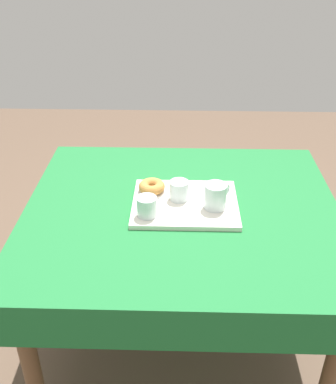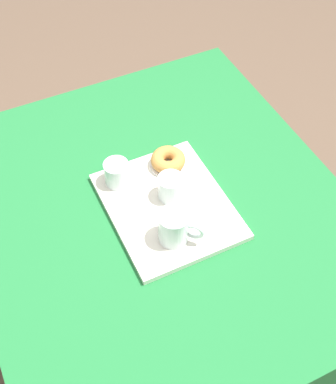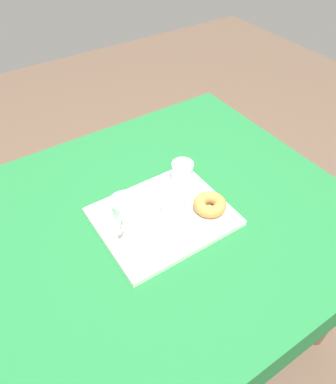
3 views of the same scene
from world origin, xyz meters
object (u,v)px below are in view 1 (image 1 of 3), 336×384
Objects in this scene: donut_plate_left at (152,192)px; sugar_donut_left at (152,187)px; dining_table at (182,229)px; tea_mug_left at (216,197)px; water_glass_near at (147,207)px; water_glass_far at (179,191)px; serving_tray at (185,204)px.

sugar_donut_left is (0.00, 0.00, 0.02)m from donut_plate_left.
sugar_donut_left is (0.12, -0.09, 0.15)m from dining_table.
water_glass_near is at bearing 13.88° from tea_mug_left.
water_glass_far reaches higher than sugar_donut_left.
water_glass_near is (0.14, 0.10, 0.04)m from serving_tray.
dining_table is 0.11m from serving_tray.
sugar_donut_left is at bearing 0.00° from donut_plate_left.
water_glass_near is 0.17m from sugar_donut_left.
donut_plate_left is at bearing -35.46° from dining_table.
water_glass_near is 0.73× the size of sugar_donut_left.
tea_mug_left is 0.15m from water_glass_far.
water_glass_far is at bearing -73.13° from dining_table.
sugar_donut_left is at bearing -92.86° from water_glass_near.
water_glass_far is 0.73× the size of sugar_donut_left.
water_glass_near is (0.26, 0.06, -0.01)m from tea_mug_left.
serving_tray is 5.31× the size of water_glass_near.
water_glass_near reaches higher than sugar_donut_left.
dining_table is 0.19m from donut_plate_left.
tea_mug_left is 1.04× the size of sugar_donut_left.
sugar_donut_left is (0.11, -0.05, -0.01)m from water_glass_far.
water_glass_far reaches higher than dining_table.
sugar_donut_left is (-0.01, -0.17, -0.01)m from water_glass_near.
serving_tray is at bearing -117.52° from dining_table.
water_glass_near is 0.17m from water_glass_far.
donut_plate_left is at bearing -26.15° from serving_tray.
water_glass_far is at bearing 157.77° from donut_plate_left.
serving_tray is at bearing -145.22° from water_glass_near.
tea_mug_left is 1.42× the size of water_glass_far.
tea_mug_left is at bearing -166.12° from water_glass_near.
tea_mug_left reaches higher than water_glass_far.
donut_plate_left is 1.06× the size of sugar_donut_left.
water_glass_far is (0.02, -0.02, 0.04)m from serving_tray.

